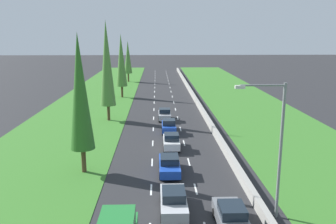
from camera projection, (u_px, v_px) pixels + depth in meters
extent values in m
plane|color=#28282B|center=(164.00, 106.00, 59.79)|extent=(300.00, 300.00, 0.00)
cube|color=#387528|center=(90.00, 106.00, 59.39)|extent=(14.00, 140.00, 0.04)
cube|color=#387528|center=(248.00, 105.00, 60.23)|extent=(14.00, 140.00, 0.04)
cube|color=#9E9B93|center=(198.00, 103.00, 59.87)|extent=(0.44, 120.00, 0.85)
cube|color=white|center=(151.00, 190.00, 27.53)|extent=(0.14, 2.00, 0.01)
cube|color=white|center=(152.00, 162.00, 33.38)|extent=(0.14, 2.00, 0.01)
cube|color=white|center=(153.00, 143.00, 39.24)|extent=(0.14, 2.00, 0.01)
cube|color=white|center=(153.00, 129.00, 45.09)|extent=(0.14, 2.00, 0.01)
cube|color=white|center=(154.00, 118.00, 50.95)|extent=(0.14, 2.00, 0.01)
cube|color=white|center=(154.00, 110.00, 56.80)|extent=(0.14, 2.00, 0.01)
cube|color=white|center=(154.00, 102.00, 62.66)|extent=(0.14, 2.00, 0.01)
cube|color=white|center=(154.00, 97.00, 68.51)|extent=(0.14, 2.00, 0.01)
cube|color=white|center=(155.00, 92.00, 74.37)|extent=(0.14, 2.00, 0.01)
cube|color=white|center=(155.00, 88.00, 80.22)|extent=(0.14, 2.00, 0.01)
cube|color=white|center=(155.00, 84.00, 86.08)|extent=(0.14, 2.00, 0.01)
cube|color=white|center=(155.00, 81.00, 91.93)|extent=(0.14, 2.00, 0.01)
cube|color=white|center=(155.00, 78.00, 97.79)|extent=(0.14, 2.00, 0.01)
cube|color=white|center=(155.00, 75.00, 103.64)|extent=(0.14, 2.00, 0.01)
cube|color=white|center=(155.00, 73.00, 109.50)|extent=(0.14, 2.00, 0.01)
cube|color=white|center=(155.00, 71.00, 115.35)|extent=(0.14, 2.00, 0.01)
cube|color=white|center=(196.00, 189.00, 27.64)|extent=(0.14, 2.00, 0.01)
cube|color=white|center=(189.00, 162.00, 33.49)|extent=(0.14, 2.00, 0.01)
cube|color=white|center=(184.00, 143.00, 39.35)|extent=(0.14, 2.00, 0.01)
cube|color=white|center=(180.00, 129.00, 45.20)|extent=(0.14, 2.00, 0.01)
cube|color=white|center=(178.00, 118.00, 51.06)|extent=(0.14, 2.00, 0.01)
cube|color=white|center=(176.00, 109.00, 56.91)|extent=(0.14, 2.00, 0.01)
cube|color=white|center=(174.00, 102.00, 62.77)|extent=(0.14, 2.00, 0.01)
cube|color=white|center=(172.00, 97.00, 68.62)|extent=(0.14, 2.00, 0.01)
cube|color=white|center=(171.00, 92.00, 74.48)|extent=(0.14, 2.00, 0.01)
cube|color=white|center=(170.00, 87.00, 80.33)|extent=(0.14, 2.00, 0.01)
cube|color=white|center=(169.00, 84.00, 86.19)|extent=(0.14, 2.00, 0.01)
cube|color=white|center=(168.00, 81.00, 92.04)|extent=(0.14, 2.00, 0.01)
cube|color=white|center=(168.00, 78.00, 97.90)|extent=(0.14, 2.00, 0.01)
cube|color=white|center=(167.00, 75.00, 103.75)|extent=(0.14, 2.00, 0.01)
cube|color=white|center=(166.00, 73.00, 109.61)|extent=(0.14, 2.00, 0.01)
cube|color=white|center=(166.00, 71.00, 115.46)|extent=(0.14, 2.00, 0.01)
cube|color=silver|center=(173.00, 202.00, 24.02)|extent=(1.76, 4.50, 0.72)
cube|color=#19232D|center=(174.00, 194.00, 23.73)|extent=(1.56, 1.90, 0.60)
cylinder|color=black|center=(162.00, 198.00, 25.43)|extent=(0.22, 0.64, 0.64)
cylinder|color=black|center=(184.00, 198.00, 25.48)|extent=(0.22, 0.64, 0.64)
cylinder|color=black|center=(162.00, 218.00, 22.71)|extent=(0.22, 0.64, 0.64)
cylinder|color=black|center=(187.00, 217.00, 22.76)|extent=(0.22, 0.64, 0.64)
cube|color=#1E47B7|center=(169.00, 166.00, 30.65)|extent=(1.76, 4.50, 0.72)
cube|color=#19232D|center=(169.00, 159.00, 30.36)|extent=(1.56, 1.90, 0.60)
cylinder|color=black|center=(160.00, 164.00, 32.06)|extent=(0.22, 0.64, 0.64)
cylinder|color=black|center=(178.00, 164.00, 32.11)|extent=(0.22, 0.64, 0.64)
cylinder|color=black|center=(160.00, 176.00, 29.34)|extent=(0.22, 0.64, 0.64)
cylinder|color=black|center=(180.00, 176.00, 29.39)|extent=(0.22, 0.64, 0.64)
cube|color=white|center=(171.00, 142.00, 37.29)|extent=(1.68, 3.90, 0.76)
cube|color=#19232D|center=(171.00, 137.00, 36.85)|extent=(1.52, 1.60, 0.64)
cylinder|color=black|center=(164.00, 142.00, 38.53)|extent=(0.22, 0.64, 0.64)
cylinder|color=black|center=(178.00, 142.00, 38.58)|extent=(0.22, 0.64, 0.64)
cylinder|color=black|center=(164.00, 149.00, 36.17)|extent=(0.22, 0.64, 0.64)
cylinder|color=black|center=(179.00, 149.00, 36.22)|extent=(0.22, 0.64, 0.64)
cube|color=#1E47B7|center=(169.00, 127.00, 43.41)|extent=(1.68, 3.90, 0.76)
cube|color=#19232D|center=(169.00, 122.00, 42.97)|extent=(1.52, 1.60, 0.64)
cylinder|color=black|center=(162.00, 127.00, 44.65)|extent=(0.22, 0.64, 0.64)
cylinder|color=black|center=(174.00, 127.00, 44.70)|extent=(0.22, 0.64, 0.64)
cylinder|color=black|center=(163.00, 133.00, 42.29)|extent=(0.22, 0.64, 0.64)
cylinder|color=black|center=(175.00, 133.00, 42.34)|extent=(0.22, 0.64, 0.64)
cube|color=slate|center=(231.00, 218.00, 21.89)|extent=(1.76, 4.50, 0.72)
cube|color=#19232D|center=(232.00, 210.00, 21.60)|extent=(1.56, 1.90, 0.60)
cylinder|color=black|center=(215.00, 213.00, 23.31)|extent=(0.22, 0.64, 0.64)
cylinder|color=black|center=(239.00, 212.00, 23.36)|extent=(0.22, 0.64, 0.64)
cube|color=silver|center=(165.00, 115.00, 49.72)|extent=(1.68, 3.90, 0.76)
cube|color=#19232D|center=(165.00, 111.00, 49.28)|extent=(1.52, 1.60, 0.64)
cylinder|color=black|center=(159.00, 116.00, 50.96)|extent=(0.22, 0.64, 0.64)
cylinder|color=black|center=(170.00, 116.00, 51.01)|extent=(0.22, 0.64, 0.64)
cylinder|color=black|center=(159.00, 120.00, 48.60)|extent=(0.22, 0.64, 0.64)
cylinder|color=black|center=(170.00, 120.00, 48.65)|extent=(0.22, 0.64, 0.64)
cylinder|color=#4C3823|center=(84.00, 160.00, 30.82)|extent=(0.40, 0.40, 2.20)
cone|color=#2D6623|center=(80.00, 92.00, 29.50)|extent=(2.10, 2.10, 9.95)
cylinder|color=#4C3823|center=(109.00, 113.00, 49.44)|extent=(0.41, 0.41, 2.20)
cone|color=#4C7F38|center=(107.00, 63.00, 47.94)|extent=(2.15, 2.15, 11.69)
cylinder|color=#4C3823|center=(122.00, 92.00, 67.59)|extent=(0.40, 0.40, 2.20)
cone|color=#4C7F38|center=(121.00, 60.00, 66.29)|extent=(2.10, 2.10, 9.82)
cylinder|color=#4C3823|center=(128.00, 78.00, 89.74)|extent=(0.39, 0.39, 2.20)
cone|color=#4C7F38|center=(128.00, 57.00, 88.62)|extent=(2.06, 2.06, 8.08)
cylinder|color=gray|center=(280.00, 153.00, 22.46)|extent=(0.20, 0.20, 9.00)
cylinder|color=gray|center=(263.00, 85.00, 21.48)|extent=(2.80, 0.12, 0.12)
cube|color=silver|center=(240.00, 87.00, 21.46)|extent=(0.60, 0.28, 0.20)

